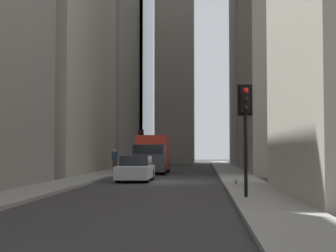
{
  "coord_description": "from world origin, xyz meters",
  "views": [
    {
      "loc": [
        -28.45,
        -2.42,
        1.76
      ],
      "look_at": [
        16.99,
        0.72,
        3.89
      ],
      "focal_mm": 54.93,
      "sensor_mm": 36.0,
      "label": 1
    }
  ],
  "objects": [
    {
      "name": "sidewalk_left",
      "position": [
        0.0,
        -4.5,
        0.07
      ],
      "size": [
        90.0,
        2.2,
        0.14
      ],
      "primitive_type": "cube",
      "color": "gray",
      "rests_on": "ground_plane"
    },
    {
      "name": "discarded_bottle",
      "position": [
        -3.89,
        -3.96,
        0.25
      ],
      "size": [
        0.07,
        0.07,
        0.27
      ],
      "color": "#236033",
      "rests_on": "sidewalk_left"
    },
    {
      "name": "pedestrian",
      "position": [
        12.57,
        4.74,
        1.08
      ],
      "size": [
        0.26,
        0.44,
        1.72
      ],
      "color": "#473D33",
      "rests_on": "sidewalk_right"
    },
    {
      "name": "ground_plane",
      "position": [
        0.0,
        0.0,
        0.0
      ],
      "size": [
        135.0,
        135.0,
        0.0
      ],
      "primitive_type": "plane",
      "color": "#302D30"
    },
    {
      "name": "building_left_far",
      "position": [
        28.18,
        -10.6,
        12.17
      ],
      "size": [
        13.14,
        10.0,
        24.35
      ],
      "color": "gray",
      "rests_on": "ground_plane"
    },
    {
      "name": "sedan_silver",
      "position": [
        0.35,
        1.4,
        0.66
      ],
      "size": [
        4.3,
        1.78,
        1.42
      ],
      "color": "#B7BABF",
      "rests_on": "ground_plane"
    },
    {
      "name": "delivery_truck",
      "position": [
        10.01,
        1.4,
        1.46
      ],
      "size": [
        6.46,
        2.25,
        2.84
      ],
      "color": "red",
      "rests_on": "ground_plane"
    },
    {
      "name": "building_right_far",
      "position": [
        29.34,
        10.59,
        13.47
      ],
      "size": [
        18.88,
        10.5,
        26.91
      ],
      "color": "gray",
      "rests_on": "ground_plane"
    },
    {
      "name": "traffic_light_midblock",
      "position": [
        22.09,
        3.78,
        2.82
      ],
      "size": [
        0.43,
        0.52,
        3.65
      ],
      "color": "black",
      "rests_on": "sidewalk_right"
    },
    {
      "name": "traffic_light_foreground",
      "position": [
        -10.53,
        -3.88,
        3.02
      ],
      "size": [
        0.43,
        0.52,
        3.92
      ],
      "color": "black",
      "rests_on": "sidewalk_left"
    },
    {
      "name": "sidewalk_right",
      "position": [
        0.0,
        4.5,
        0.07
      ],
      "size": [
        90.0,
        2.2,
        0.14
      ],
      "primitive_type": "cube",
      "color": "gray",
      "rests_on": "ground_plane"
    },
    {
      "name": "church_spire",
      "position": [
        36.69,
        1.18,
        19.81
      ],
      "size": [
        5.35,
        5.35,
        37.88
      ],
      "color": "gray",
      "rests_on": "ground_plane"
    }
  ]
}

